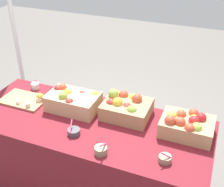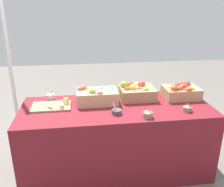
{
  "view_description": "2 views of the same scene",
  "coord_description": "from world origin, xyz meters",
  "px_view_note": "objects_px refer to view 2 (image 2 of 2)",
  "views": [
    {
      "loc": [
        0.86,
        -1.63,
        2.09
      ],
      "look_at": [
        0.18,
        0.07,
        0.99
      ],
      "focal_mm": 46.87,
      "sensor_mm": 36.0,
      "label": 1
    },
    {
      "loc": [
        -0.34,
        -2.19,
        1.7
      ],
      "look_at": [
        -0.05,
        -0.03,
        0.89
      ],
      "focal_mm": 38.65,
      "sensor_mm": 36.0,
      "label": 2
    }
  ],
  "objects_px": {
    "sample_bowl_near": "(117,112)",
    "sample_bowl_extra": "(148,115)",
    "tent_pole": "(10,63)",
    "sample_bowl_far": "(187,109)",
    "apple_crate_left": "(181,91)",
    "apple_crate_right": "(97,96)",
    "cutting_board_front": "(54,105)",
    "apple_crate_middle": "(136,92)",
    "sample_bowl_mid": "(50,97)"
  },
  "relations": [
    {
      "from": "sample_bowl_far",
      "to": "apple_crate_middle",
      "type": "bearing_deg",
      "value": 135.92
    },
    {
      "from": "apple_crate_right",
      "to": "cutting_board_front",
      "type": "distance_m",
      "value": 0.44
    },
    {
      "from": "sample_bowl_near",
      "to": "sample_bowl_extra",
      "type": "xyz_separation_m",
      "value": [
        0.27,
        -0.11,
        0.0
      ]
    },
    {
      "from": "apple_crate_middle",
      "to": "sample_bowl_extra",
      "type": "height_order",
      "value": "apple_crate_middle"
    },
    {
      "from": "sample_bowl_far",
      "to": "sample_bowl_extra",
      "type": "bearing_deg",
      "value": -168.34
    },
    {
      "from": "sample_bowl_far",
      "to": "tent_pole",
      "type": "distance_m",
      "value": 2.03
    },
    {
      "from": "sample_bowl_near",
      "to": "sample_bowl_far",
      "type": "xyz_separation_m",
      "value": [
        0.68,
        -0.03,
        0.0
      ]
    },
    {
      "from": "apple_crate_left",
      "to": "apple_crate_middle",
      "type": "distance_m",
      "value": 0.49
    },
    {
      "from": "sample_bowl_far",
      "to": "apple_crate_right",
      "type": "bearing_deg",
      "value": 159.11
    },
    {
      "from": "tent_pole",
      "to": "sample_bowl_far",
      "type": "bearing_deg",
      "value": -26.15
    },
    {
      "from": "apple_crate_right",
      "to": "sample_bowl_near",
      "type": "xyz_separation_m",
      "value": [
        0.16,
        -0.29,
        -0.05
      ]
    },
    {
      "from": "apple_crate_left",
      "to": "cutting_board_front",
      "type": "relative_size",
      "value": 0.98
    },
    {
      "from": "sample_bowl_mid",
      "to": "tent_pole",
      "type": "bearing_deg",
      "value": 140.06
    },
    {
      "from": "cutting_board_front",
      "to": "apple_crate_left",
      "type": "bearing_deg",
      "value": 2.97
    },
    {
      "from": "sample_bowl_far",
      "to": "tent_pole",
      "type": "xyz_separation_m",
      "value": [
        -1.8,
        0.89,
        0.3
      ]
    },
    {
      "from": "apple_crate_right",
      "to": "cutting_board_front",
      "type": "bearing_deg",
      "value": -173.5
    },
    {
      "from": "apple_crate_left",
      "to": "sample_bowl_extra",
      "type": "xyz_separation_m",
      "value": [
        -0.49,
        -0.43,
        -0.05
      ]
    },
    {
      "from": "apple_crate_middle",
      "to": "sample_bowl_far",
      "type": "bearing_deg",
      "value": -44.08
    },
    {
      "from": "cutting_board_front",
      "to": "sample_bowl_near",
      "type": "bearing_deg",
      "value": -22.33
    },
    {
      "from": "apple_crate_left",
      "to": "sample_bowl_near",
      "type": "height_order",
      "value": "apple_crate_left"
    },
    {
      "from": "sample_bowl_far",
      "to": "sample_bowl_extra",
      "type": "height_order",
      "value": "sample_bowl_extra"
    },
    {
      "from": "sample_bowl_near",
      "to": "tent_pole",
      "type": "bearing_deg",
      "value": 142.67
    },
    {
      "from": "sample_bowl_near",
      "to": "sample_bowl_mid",
      "type": "bearing_deg",
      "value": 144.71
    },
    {
      "from": "sample_bowl_extra",
      "to": "tent_pole",
      "type": "distance_m",
      "value": 1.72
    },
    {
      "from": "cutting_board_front",
      "to": "tent_pole",
      "type": "height_order",
      "value": "tent_pole"
    },
    {
      "from": "apple_crate_right",
      "to": "cutting_board_front",
      "type": "height_order",
      "value": "apple_crate_right"
    },
    {
      "from": "apple_crate_middle",
      "to": "sample_bowl_near",
      "type": "bearing_deg",
      "value": -126.67
    },
    {
      "from": "apple_crate_right",
      "to": "sample_bowl_near",
      "type": "height_order",
      "value": "apple_crate_right"
    },
    {
      "from": "apple_crate_left",
      "to": "sample_bowl_near",
      "type": "relative_size",
      "value": 3.72
    },
    {
      "from": "cutting_board_front",
      "to": "sample_bowl_mid",
      "type": "bearing_deg",
      "value": 104.07
    },
    {
      "from": "apple_crate_left",
      "to": "tent_pole",
      "type": "xyz_separation_m",
      "value": [
        -1.88,
        0.54,
        0.25
      ]
    },
    {
      "from": "sample_bowl_near",
      "to": "sample_bowl_mid",
      "type": "relative_size",
      "value": 0.89
    },
    {
      "from": "sample_bowl_near",
      "to": "sample_bowl_extra",
      "type": "height_order",
      "value": "sample_bowl_extra"
    },
    {
      "from": "sample_bowl_far",
      "to": "sample_bowl_extra",
      "type": "relative_size",
      "value": 0.86
    },
    {
      "from": "apple_crate_right",
      "to": "sample_bowl_mid",
      "type": "bearing_deg",
      "value": 161.2
    },
    {
      "from": "sample_bowl_mid",
      "to": "sample_bowl_near",
      "type": "bearing_deg",
      "value": -35.29
    },
    {
      "from": "sample_bowl_near",
      "to": "sample_bowl_mid",
      "type": "distance_m",
      "value": 0.79
    },
    {
      "from": "apple_crate_left",
      "to": "tent_pole",
      "type": "bearing_deg",
      "value": 163.86
    },
    {
      "from": "sample_bowl_far",
      "to": "sample_bowl_extra",
      "type": "distance_m",
      "value": 0.42
    },
    {
      "from": "apple_crate_left",
      "to": "sample_bowl_near",
      "type": "xyz_separation_m",
      "value": [
        -0.75,
        -0.31,
        -0.05
      ]
    },
    {
      "from": "sample_bowl_near",
      "to": "sample_bowl_extra",
      "type": "relative_size",
      "value": 0.91
    },
    {
      "from": "cutting_board_front",
      "to": "sample_bowl_near",
      "type": "distance_m",
      "value": 0.64
    },
    {
      "from": "sample_bowl_near",
      "to": "tent_pole",
      "type": "xyz_separation_m",
      "value": [
        -1.12,
        0.86,
        0.3
      ]
    },
    {
      "from": "sample_bowl_mid",
      "to": "tent_pole",
      "type": "relative_size",
      "value": 0.05
    },
    {
      "from": "apple_crate_left",
      "to": "apple_crate_middle",
      "type": "xyz_separation_m",
      "value": [
        -0.48,
        0.05,
        -0.0
      ]
    },
    {
      "from": "sample_bowl_mid",
      "to": "apple_crate_left",
      "type": "bearing_deg",
      "value": -5.88
    },
    {
      "from": "apple_crate_left",
      "to": "sample_bowl_far",
      "type": "relative_size",
      "value": 3.93
    },
    {
      "from": "tent_pole",
      "to": "cutting_board_front",
      "type": "bearing_deg",
      "value": -49.15
    },
    {
      "from": "cutting_board_front",
      "to": "sample_bowl_mid",
      "type": "xyz_separation_m",
      "value": [
        -0.05,
        0.21,
        0.01
      ]
    },
    {
      "from": "apple_crate_right",
      "to": "sample_bowl_mid",
      "type": "distance_m",
      "value": 0.51
    }
  ]
}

